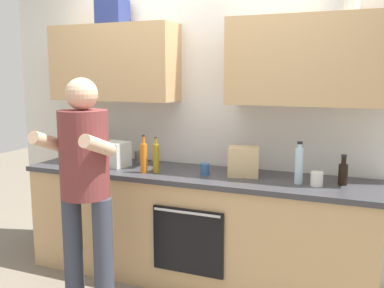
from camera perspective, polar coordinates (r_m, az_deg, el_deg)
The scene contains 16 objects.
ground_plane at distance 3.73m, azimuth 0.16°, elevation -17.47°, with size 12.00×12.00×0.00m, color #756B5B.
back_wall_unit at distance 3.59m, azimuth 1.85°, elevation 6.38°, with size 4.00×0.38×2.50m.
counter at distance 3.55m, azimuth 0.16°, elevation -10.94°, with size 2.84×0.67×0.90m.
person_standing at distance 3.06m, azimuth -14.18°, elevation -4.23°, with size 0.49×0.45×1.66m.
bottle_water at distance 3.15m, azimuth 14.12°, elevation -2.71°, with size 0.06×0.06×0.31m.
bottle_vinegar at distance 4.12m, azimuth -15.62°, elevation -0.05°, with size 0.07×0.07×0.30m.
bottle_soy at distance 3.21m, azimuth 19.55°, elevation -3.64°, with size 0.07×0.07×0.22m.
bottle_juice at distance 3.42m, azimuth -6.47°, elevation -1.80°, with size 0.06×0.06×0.31m.
bottle_syrup at distance 3.74m, azimuth -13.62°, elevation -1.16°, with size 0.07×0.07×0.28m.
bottle_oil at distance 3.40m, azimuth -4.85°, elevation -1.86°, with size 0.05×0.05×0.29m.
cup_coffee at distance 3.13m, azimuth 16.35°, elevation -4.50°, with size 0.09×0.09×0.10m, color white.
cup_tea at distance 3.34m, azimuth 1.71°, elevation -3.37°, with size 0.07×0.07×0.09m, color #33598C.
cup_stoneware at distance 3.85m, azimuth -7.03°, elevation -1.69°, with size 0.09×0.09×0.10m, color slate.
potted_herb at distance 4.02m, azimuth -13.48°, elevation -0.31°, with size 0.15×0.15×0.23m.
grocery_bag_bread at distance 3.30m, azimuth 6.91°, elevation -2.35°, with size 0.23×0.16×0.23m, color tan.
grocery_bag_produce at distance 3.70m, azimuth -10.36°, elevation -1.32°, with size 0.23×0.19×0.21m, color silver.
Camera 1 is at (1.25, -3.09, 1.67)m, focal length 39.88 mm.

